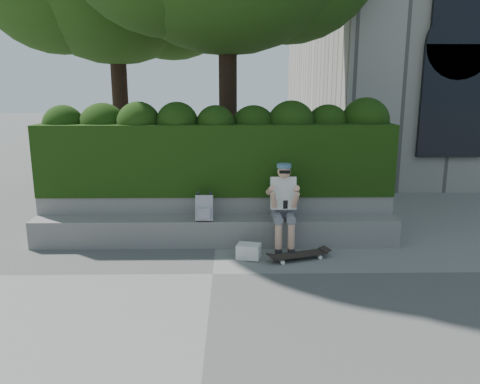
{
  "coord_description": "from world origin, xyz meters",
  "views": [
    {
      "loc": [
        0.28,
        -6.14,
        2.58
      ],
      "look_at": [
        0.4,
        1.0,
        0.95
      ],
      "focal_mm": 35.0,
      "sensor_mm": 36.0,
      "label": 1
    }
  ],
  "objects_px": {
    "person": "(283,203)",
    "backpack_plaid": "(204,208)",
    "skateboard": "(299,255)",
    "backpack_ground": "(249,251)"
  },
  "relations": [
    {
      "from": "skateboard",
      "to": "backpack_plaid",
      "type": "distance_m",
      "value": 1.68
    },
    {
      "from": "person",
      "to": "skateboard",
      "type": "distance_m",
      "value": 0.88
    },
    {
      "from": "person",
      "to": "backpack_ground",
      "type": "distance_m",
      "value": 0.97
    },
    {
      "from": "skateboard",
      "to": "backpack_ground",
      "type": "xyz_separation_m",
      "value": [
        -0.76,
        0.08,
        0.03
      ]
    },
    {
      "from": "backpack_plaid",
      "to": "skateboard",
      "type": "bearing_deg",
      "value": -21.66
    },
    {
      "from": "person",
      "to": "backpack_plaid",
      "type": "bearing_deg",
      "value": 176.31
    },
    {
      "from": "person",
      "to": "backpack_plaid",
      "type": "distance_m",
      "value": 1.27
    },
    {
      "from": "skateboard",
      "to": "backpack_plaid",
      "type": "xyz_separation_m",
      "value": [
        -1.46,
        0.62,
        0.58
      ]
    },
    {
      "from": "person",
      "to": "backpack_plaid",
      "type": "relative_size",
      "value": 3.34
    },
    {
      "from": "person",
      "to": "skateboard",
      "type": "bearing_deg",
      "value": -70.31
    }
  ]
}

